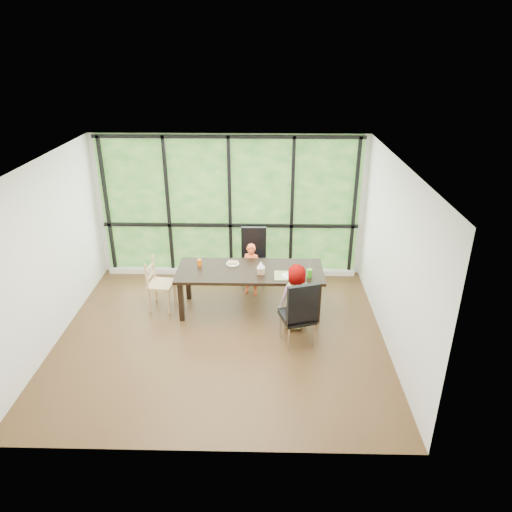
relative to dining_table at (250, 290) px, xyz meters
The scene contains 22 objects.
ground 0.98m from the dining_table, 117.42° to the right, with size 5.00×5.00×0.00m, color black.
back_wall 1.79m from the dining_table, 106.18° to the left, with size 5.00×5.00×0.00m, color silver.
foliage_backdrop 1.77m from the dining_table, 106.40° to the left, with size 4.80×0.02×2.65m, color #1A4B16.
window_mullions 1.74m from the dining_table, 106.85° to the left, with size 4.80×0.06×2.65m, color black, non-canonical shape.
window_sill 1.44m from the dining_table, 107.32° to the left, with size 4.80×0.12×0.10m, color silver.
dining_table is the anchor object (origin of this frame).
chair_window_leather 0.91m from the dining_table, 87.91° to the left, with size 0.46×0.46×1.08m, color black.
chair_interior_leather 1.20m from the dining_table, 52.31° to the right, with size 0.46×0.46×1.08m, color black.
chair_end_beech 1.50m from the dining_table, behind, with size 0.42×0.40×0.90m, color tan.
child_toddler 0.56m from the dining_table, 90.00° to the left, with size 0.35×0.23×0.96m, color #EF572A.
child_older 0.89m from the dining_table, 36.11° to the right, with size 0.53×0.35×1.09m, color gray.
placemat 0.76m from the dining_table, 16.85° to the right, with size 0.46×0.33×0.01m, color tan.
plate_far 0.53m from the dining_table, 144.71° to the left, with size 0.22×0.22×0.01m, color white.
plate_near 0.77m from the dining_table, 18.39° to the right, with size 0.22×0.22×0.01m, color white.
orange_cup 0.96m from the dining_table, behind, with size 0.07×0.07×0.11m, color #E55706.
green_cup 1.07m from the dining_table, 13.57° to the right, with size 0.09×0.09×0.14m, color green.
tissue_box 0.48m from the dining_table, 34.18° to the right, with size 0.13×0.13×0.11m, color tan.
crepe_rolls_far 0.55m from the dining_table, 144.71° to the left, with size 0.20×0.12×0.04m, color tan, non-canonical shape.
crepe_rolls_near 0.78m from the dining_table, 18.39° to the right, with size 0.05×0.12×0.04m, color tan, non-canonical shape.
straw_white 1.01m from the dining_table, behind, with size 0.01×0.01×0.20m, color white.
straw_pink 1.12m from the dining_table, 13.57° to the right, with size 0.01×0.01×0.20m, color pink.
tissue 0.58m from the dining_table, 34.18° to the right, with size 0.12×0.12×0.11m, color white.
Camera 1 is at (0.68, -6.11, 4.19)m, focal length 33.09 mm.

